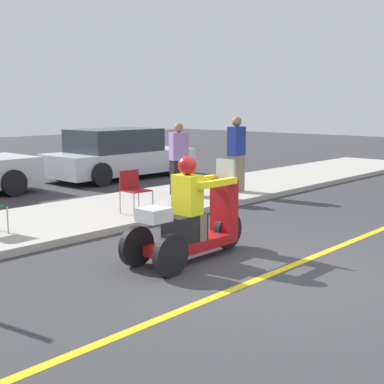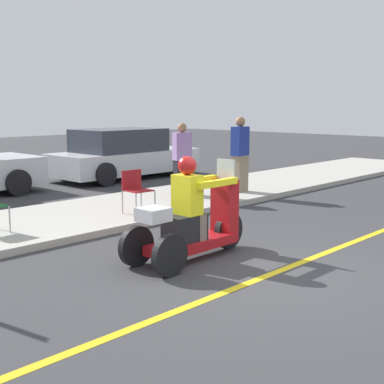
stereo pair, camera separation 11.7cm
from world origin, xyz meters
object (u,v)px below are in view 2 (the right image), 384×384
at_px(spectator_mid_group, 182,160).
at_px(folding_chair_curbside, 135,187).
at_px(motorcycle_trike, 193,222).
at_px(parked_car_lot_center, 124,155).
at_px(spectator_far_back, 240,156).

relative_size(spectator_mid_group, folding_chair_curbside, 2.00).
xyz_separation_m(motorcycle_trike, parked_car_lot_center, (4.77, 7.36, 0.16)).
bearing_deg(spectator_mid_group, motorcycle_trike, -133.68).
bearing_deg(spectator_far_back, parked_car_lot_center, 87.70).
height_order(spectator_far_back, spectator_mid_group, spectator_far_back).
bearing_deg(motorcycle_trike, parked_car_lot_center, 57.03).
height_order(spectator_far_back, folding_chair_curbside, spectator_far_back).
xyz_separation_m(motorcycle_trike, spectator_mid_group, (3.33, 3.48, 0.38)).
distance_m(motorcycle_trike, parked_car_lot_center, 8.77).
bearing_deg(parked_car_lot_center, folding_chair_curbside, -127.11).
distance_m(spectator_mid_group, folding_chair_curbside, 2.31).
relative_size(motorcycle_trike, spectator_far_back, 1.20).
relative_size(folding_chair_curbside, parked_car_lot_center, 0.18).
distance_m(spectator_far_back, parked_car_lot_center, 4.56).
height_order(spectator_mid_group, parked_car_lot_center, spectator_mid_group).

